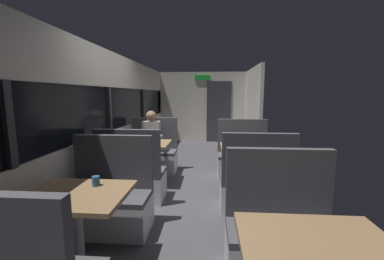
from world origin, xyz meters
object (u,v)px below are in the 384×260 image
object	(u,v)px
bench_near_window_facing_entry	(110,203)
dining_table_mid_window	(144,148)
dining_table_rear_aisle	(249,153)
bench_rear_aisle_facing_end	(256,187)
bench_mid_window_facing_end	(132,179)
bench_front_aisle_facing_entry	(281,239)
bench_mid_window_facing_entry	(153,156)
dining_table_front_aisle	(318,260)
bench_rear_aisle_facing_entry	(242,160)
seated_passenger	(152,146)
dining_table_near_window	(75,204)
coffee_cup_primary	(96,181)

from	to	relation	value
bench_near_window_facing_entry	dining_table_mid_window	size ratio (longest dim) A/B	1.22
dining_table_rear_aisle	bench_rear_aisle_facing_end	size ratio (longest dim) A/B	0.82
bench_near_window_facing_entry	bench_mid_window_facing_end	distance (m)	0.82
bench_front_aisle_facing_entry	dining_table_rear_aisle	world-z (taller)	bench_front_aisle_facing_entry
bench_near_window_facing_entry	bench_front_aisle_facing_entry	distance (m)	1.89
bench_near_window_facing_entry	bench_front_aisle_facing_entry	size ratio (longest dim) A/B	1.00
bench_mid_window_facing_entry	dining_table_front_aisle	bearing A→B (deg)	-63.04
dining_table_mid_window	bench_front_aisle_facing_entry	bearing A→B (deg)	-49.83
bench_mid_window_facing_entry	dining_table_front_aisle	distance (m)	3.96
bench_rear_aisle_facing_entry	seated_passenger	distance (m)	1.81
dining_table_mid_window	bench_mid_window_facing_entry	size ratio (longest dim) A/B	0.82
bench_near_window_facing_entry	dining_table_rear_aisle	xyz separation A→B (m)	(1.79, 1.32, 0.31)
bench_rear_aisle_facing_end	seated_passenger	world-z (taller)	seated_passenger
dining_table_rear_aisle	bench_rear_aisle_facing_end	bearing A→B (deg)	-90.00
dining_table_front_aisle	bench_front_aisle_facing_entry	size ratio (longest dim) A/B	0.82
dining_table_mid_window	bench_front_aisle_facing_entry	world-z (taller)	bench_front_aisle_facing_entry
bench_mid_window_facing_entry	bench_rear_aisle_facing_end	xyz separation A→B (m)	(1.79, -1.60, 0.00)
bench_near_window_facing_entry	bench_mid_window_facing_end	bearing A→B (deg)	90.00
dining_table_mid_window	bench_rear_aisle_facing_end	bearing A→B (deg)	-26.68
bench_rear_aisle_facing_entry	dining_table_near_window	bearing A→B (deg)	-123.36
dining_table_mid_window	seated_passenger	world-z (taller)	seated_passenger
dining_table_rear_aisle	coffee_cup_primary	size ratio (longest dim) A/B	10.00
dining_table_front_aisle	dining_table_rear_aisle	bearing A→B (deg)	90.00
bench_near_window_facing_entry	bench_front_aisle_facing_entry	world-z (taller)	same
dining_table_mid_window	dining_table_front_aisle	size ratio (longest dim) A/B	1.00
bench_mid_window_facing_end	bench_rear_aisle_facing_end	xyz separation A→B (m)	(1.79, -0.20, 0.00)
bench_rear_aisle_facing_entry	bench_near_window_facing_entry	bearing A→B (deg)	-131.55
bench_front_aisle_facing_entry	bench_rear_aisle_facing_end	world-z (taller)	same
dining_table_rear_aisle	seated_passenger	distance (m)	1.97
bench_front_aisle_facing_entry	coffee_cup_primary	bearing A→B (deg)	177.44
bench_rear_aisle_facing_end	seated_passenger	xyz separation A→B (m)	(-1.79, 1.53, 0.21)
bench_rear_aisle_facing_end	bench_near_window_facing_entry	bearing A→B (deg)	-160.87
bench_front_aisle_facing_entry	dining_table_rear_aisle	size ratio (longest dim) A/B	1.22
dining_table_mid_window	bench_rear_aisle_facing_entry	bearing A→B (deg)	15.59
dining_table_rear_aisle	seated_passenger	world-z (taller)	seated_passenger
dining_table_rear_aisle	coffee_cup_primary	world-z (taller)	coffee_cup_primary
dining_table_near_window	bench_near_window_facing_entry	distance (m)	0.77
dining_table_near_window	bench_rear_aisle_facing_entry	xyz separation A→B (m)	(1.79, 2.72, -0.31)
bench_mid_window_facing_end	bench_rear_aisle_facing_end	bearing A→B (deg)	-6.38
bench_mid_window_facing_entry	bench_rear_aisle_facing_end	size ratio (longest dim) A/B	1.00
dining_table_rear_aisle	seated_passenger	size ratio (longest dim) A/B	0.71
bench_mid_window_facing_end	bench_front_aisle_facing_entry	size ratio (longest dim) A/B	1.00
dining_table_mid_window	dining_table_rear_aisle	xyz separation A→B (m)	(1.79, -0.20, 0.00)
bench_front_aisle_facing_entry	dining_table_near_window	bearing A→B (deg)	-176.82
bench_mid_window_facing_end	bench_front_aisle_facing_entry	bearing A→B (deg)	-38.44
dining_table_near_window	bench_mid_window_facing_end	distance (m)	1.55
bench_front_aisle_facing_entry	seated_passenger	world-z (taller)	seated_passenger
dining_table_rear_aisle	bench_rear_aisle_facing_entry	size ratio (longest dim) A/B	0.82
bench_rear_aisle_facing_end	bench_mid_window_facing_end	bearing A→B (deg)	173.62
coffee_cup_primary	dining_table_rear_aisle	bearing A→B (deg)	47.68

